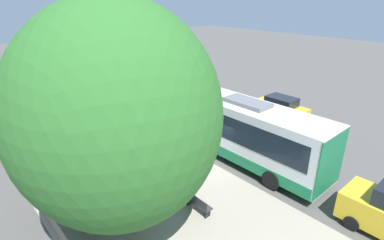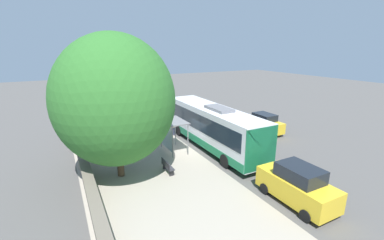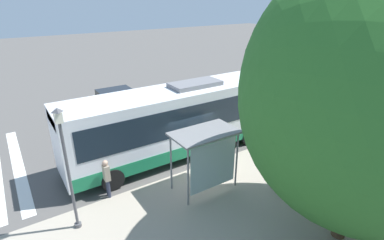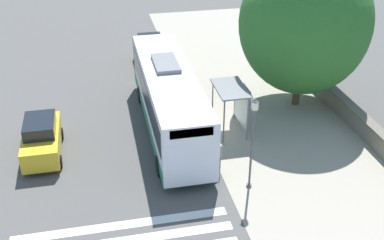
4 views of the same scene
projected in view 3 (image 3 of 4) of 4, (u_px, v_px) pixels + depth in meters
ground_plane at (196, 167)px, 14.54m from camera, size 120.00×120.00×0.00m
sidewalk_plaza at (264, 221)px, 11.06m from camera, size 9.00×44.00×0.02m
bus at (181, 119)px, 15.20m from camera, size 2.69×11.85×3.74m
bus_shelter at (207, 144)px, 12.10m from camera, size 1.62×2.74×2.65m
pedestrian at (107, 176)px, 12.05m from camera, size 0.34×0.23×1.71m
bench at (291, 176)px, 13.02m from camera, size 0.40×1.49×0.88m
street_lamp_near at (66, 162)px, 9.77m from camera, size 0.28×0.28×4.58m
shade_tree at (371, 94)px, 8.44m from camera, size 7.47×7.47×9.25m
parked_car_behind_bus at (298, 104)px, 19.95m from camera, size 2.02×4.40×2.20m
parked_car_far_lane at (115, 104)px, 20.22m from camera, size 1.89×4.21×1.95m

